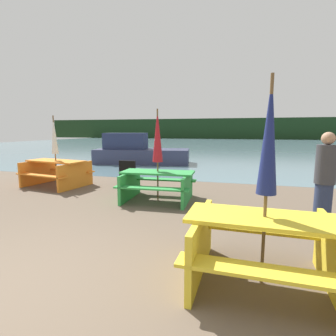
{
  "coord_description": "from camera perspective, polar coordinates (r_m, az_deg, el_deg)",
  "views": [
    {
      "loc": [
        2.43,
        -1.88,
        1.72
      ],
      "look_at": [
        0.81,
        3.92,
        0.85
      ],
      "focal_mm": 28.0,
      "sensor_mm": 36.0,
      "label": 1
    }
  ],
  "objects": [
    {
      "name": "person",
      "position": [
        5.33,
        30.94,
        -2.35
      ],
      "size": [
        0.34,
        0.34,
        1.69
      ],
      "color": "#283351",
      "rests_on": "ground_plane"
    },
    {
      "name": "umbrella_navy",
      "position": [
        2.97,
        21.14,
        6.15
      ],
      "size": [
        0.21,
        0.21,
        2.3
      ],
      "color": "brown",
      "rests_on": "ground_plane"
    },
    {
      "name": "umbrella_crimson",
      "position": [
        6.32,
        -2.29,
        6.91
      ],
      "size": [
        0.25,
        0.25,
        2.22
      ],
      "color": "brown",
      "rests_on": "ground_plane"
    },
    {
      "name": "picnic_table_orange",
      "position": [
        8.81,
        -23.13,
        -0.53
      ],
      "size": [
        2.05,
        1.66,
        0.8
      ],
      "rotation": [
        0.0,
        0.0,
        -0.16
      ],
      "color": "orange",
      "rests_on": "ground_plane"
    },
    {
      "name": "water",
      "position": [
        33.77,
        11.46,
        5.18
      ],
      "size": [
        60.0,
        50.0,
        0.0
      ],
      "color": "slate",
      "rests_on": "ground_plane"
    },
    {
      "name": "picnic_table_yellow",
      "position": [
        3.22,
        20.01,
        -15.22
      ],
      "size": [
        1.72,
        1.43,
        0.78
      ],
      "rotation": [
        0.0,
        0.0,
        -0.03
      ],
      "color": "yellow",
      "rests_on": "ground_plane"
    },
    {
      "name": "umbrella_white",
      "position": [
        8.72,
        -23.53,
        6.47
      ],
      "size": [
        0.2,
        0.2,
        2.16
      ],
      "color": "brown",
      "rests_on": "ground_plane"
    },
    {
      "name": "far_treeline",
      "position": [
        53.69,
        13.1,
        8.35
      ],
      "size": [
        80.0,
        1.6,
        4.0
      ],
      "color": "#193319",
      "rests_on": "water"
    },
    {
      "name": "picnic_table_green",
      "position": [
        6.44,
        -2.24,
        -3.22
      ],
      "size": [
        1.8,
        1.46,
        0.72
      ],
      "rotation": [
        0.0,
        0.0,
        0.04
      ],
      "color": "green",
      "rests_on": "ground_plane"
    },
    {
      "name": "boat",
      "position": [
        13.75,
        -6.52,
        3.41
      ],
      "size": [
        5.02,
        2.49,
        1.57
      ],
      "rotation": [
        0.0,
        0.0,
        0.16
      ],
      "color": "#333856",
      "rests_on": "water"
    },
    {
      "name": "signboard",
      "position": [
        8.56,
        -8.84,
        -0.9
      ],
      "size": [
        0.55,
        0.08,
        0.75
      ],
      "color": "black",
      "rests_on": "ground_plane"
    }
  ]
}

